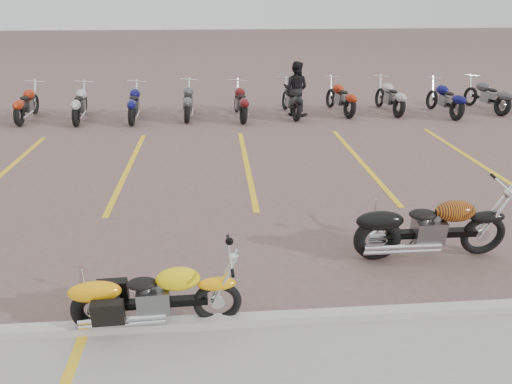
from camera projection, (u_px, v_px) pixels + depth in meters
ground at (263, 245)px, 7.86m from camera, size 100.00×100.00×0.00m
curb at (280, 319)px, 5.99m from camera, size 60.00×0.18×0.12m
parking_stripes at (247, 164)px, 11.56m from camera, size 38.00×5.50×0.01m
yellow_cruiser at (153, 298)px, 5.79m from camera, size 1.98×0.30×0.81m
flame_cruiser at (426, 229)px, 7.34m from camera, size 2.30×0.33×0.95m
person_b at (296, 89)px, 15.90m from camera, size 1.03×0.94×1.71m
bg_bike_row at (265, 99)px, 15.87m from camera, size 19.03×2.06×1.10m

